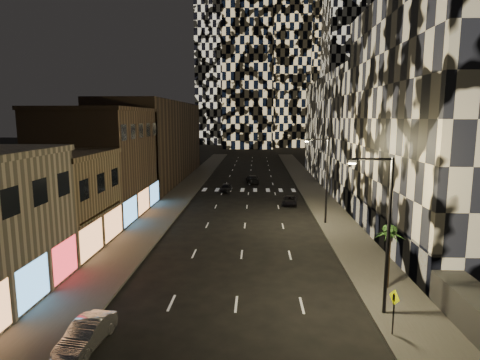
# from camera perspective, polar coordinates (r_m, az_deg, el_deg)

# --- Properties ---
(sidewalk_left) EXTENTS (4.00, 120.00, 0.15)m
(sidewalk_left) POSITION_cam_1_polar(r_m,az_deg,el_deg) (64.00, -7.73, -1.28)
(sidewalk_left) COLOR #47443F
(sidewalk_left) RESTS_ON ground
(sidewalk_right) EXTENTS (4.00, 120.00, 0.15)m
(sidewalk_right) POSITION_cam_1_polar(r_m,az_deg,el_deg) (63.63, 10.30, -1.40)
(sidewalk_right) COLOR #47443F
(sidewalk_right) RESTS_ON ground
(curb_left) EXTENTS (0.20, 120.00, 0.15)m
(curb_left) POSITION_cam_1_polar(r_m,az_deg,el_deg) (63.67, -5.87, -1.30)
(curb_left) COLOR #4C4C47
(curb_left) RESTS_ON ground
(curb_right) EXTENTS (0.20, 120.00, 0.15)m
(curb_right) POSITION_cam_1_polar(r_m,az_deg,el_deg) (63.37, 8.42, -1.40)
(curb_right) COLOR #4C4C47
(curb_right) RESTS_ON ground
(retail_tan) EXTENTS (10.00, 10.00, 8.00)m
(retail_tan) POSITION_cam_1_polar(r_m,az_deg,el_deg) (38.39, -26.00, -2.98)
(retail_tan) COLOR #7E694C
(retail_tan) RESTS_ON ground
(retail_brown) EXTENTS (10.00, 15.00, 12.00)m
(retail_brown) POSITION_cam_1_polar(r_m,az_deg,el_deg) (49.29, -19.31, 2.23)
(retail_brown) COLOR brown
(retail_brown) RESTS_ON ground
(retail_filler_left) EXTENTS (10.00, 40.00, 14.00)m
(retail_filler_left) POSITION_cam_1_polar(r_m,az_deg,el_deg) (74.39, -11.83, 5.40)
(retail_filler_left) COLOR brown
(retail_filler_left) RESTS_ON ground
(midrise_right) EXTENTS (16.00, 25.00, 22.00)m
(midrise_right) POSITION_cam_1_polar(r_m,az_deg,el_deg) (41.07, 29.91, 7.31)
(midrise_right) COLOR #232326
(midrise_right) RESTS_ON ground
(midrise_base) EXTENTS (0.60, 25.00, 3.00)m
(midrise_base) POSITION_cam_1_polar(r_m,az_deg,el_deg) (39.40, 18.78, -5.99)
(midrise_base) COLOR #383838
(midrise_base) RESTS_ON ground
(midrise_filler_right) EXTENTS (16.00, 40.00, 18.00)m
(midrise_filler_right) POSITION_cam_1_polar(r_m,az_deg,el_deg) (71.56, 17.74, 6.64)
(midrise_filler_right) COLOR #232326
(midrise_filler_right) RESTS_ON ground
(tower_right_mid) EXTENTS (20.00, 20.00, 100.00)m
(tower_right_mid) POSITION_cam_1_polar(r_m,az_deg,el_deg) (155.73, 16.15, 22.96)
(tower_right_mid) COLOR black
(tower_right_mid) RESTS_ON ground
(tower_left_back) EXTENTS (24.00, 24.00, 120.00)m
(tower_left_back) POSITION_cam_1_polar(r_m,az_deg,el_deg) (184.05, -1.99, 24.25)
(tower_left_back) COLOR black
(tower_left_back) RESTS_ON ground
(tower_center_low) EXTENTS (18.00, 18.00, 95.00)m
(tower_center_low) POSITION_cam_1_polar(r_m,az_deg,el_deg) (156.29, 1.24, 22.30)
(tower_center_low) COLOR black
(tower_center_low) RESTS_ON ground
(streetlight_near) EXTENTS (2.55, 0.25, 9.00)m
(streetlight_near) POSITION_cam_1_polar(r_m,az_deg,el_deg) (23.90, 19.86, -6.06)
(streetlight_near) COLOR black
(streetlight_near) RESTS_ON sidewalk_right
(streetlight_far) EXTENTS (2.55, 0.25, 9.00)m
(streetlight_far) POSITION_cam_1_polar(r_m,az_deg,el_deg) (43.03, 11.94, 0.76)
(streetlight_far) COLOR black
(streetlight_far) RESTS_ON sidewalk_right
(car_silver_parked) EXTENTS (1.84, 4.15, 1.32)m
(car_silver_parked) POSITION_cam_1_polar(r_m,az_deg,el_deg) (22.63, -21.00, -19.78)
(car_silver_parked) COLOR #AAAAB0
(car_silver_parked) RESTS_ON ground
(car_dark_midlane) EXTENTS (1.77, 3.88, 1.29)m
(car_dark_midlane) POSITION_cam_1_polar(r_m,az_deg,el_deg) (61.33, -2.04, -1.11)
(car_dark_midlane) COLOR black
(car_dark_midlane) RESTS_ON ground
(car_dark_oncoming) EXTENTS (2.40, 4.92, 1.38)m
(car_dark_oncoming) POSITION_cam_1_polar(r_m,az_deg,el_deg) (69.58, 1.78, 0.13)
(car_dark_oncoming) COLOR black
(car_dark_oncoming) RESTS_ON ground
(car_dark_rightlane) EXTENTS (2.23, 4.09, 1.09)m
(car_dark_rightlane) POSITION_cam_1_polar(r_m,az_deg,el_deg) (52.83, 7.08, -2.91)
(car_dark_rightlane) COLOR black
(car_dark_rightlane) RESTS_ON ground
(ped_sign) EXTENTS (0.26, 0.79, 2.43)m
(ped_sign) POSITION_cam_1_polar(r_m,az_deg,el_deg) (22.96, 21.05, -16.22)
(ped_sign) COLOR black
(ped_sign) RESTS_ON sidewalk_right
(palm_tree) EXTENTS (2.11, 2.14, 4.19)m
(palm_tree) POSITION_cam_1_polar(r_m,az_deg,el_deg) (28.07, 20.46, -7.59)
(palm_tree) COLOR #47331E
(palm_tree) RESTS_ON sidewalk_right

